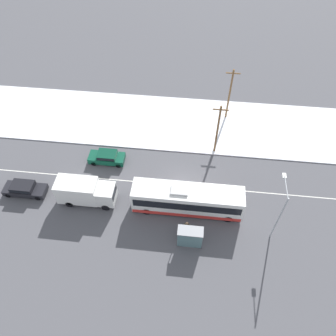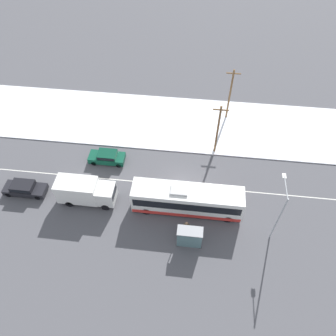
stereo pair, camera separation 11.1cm
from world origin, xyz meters
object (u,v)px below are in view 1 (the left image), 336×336
utility_pole_roadside (218,129)px  utility_pole_snowlot (230,94)px  sedan_car (107,157)px  parked_car_near_truck (24,188)px  bus_shelter (190,237)px  city_bus (187,200)px  box_truck (85,191)px  pedestrian_at_stop (187,226)px  streetlamp (280,207)px

utility_pole_roadside → utility_pole_snowlot: size_ratio=0.96×
sedan_car → parked_car_near_truck: (-8.20, -5.68, -0.00)m
sedan_car → bus_shelter: bearing=136.7°
bus_shelter → parked_car_near_truck: bearing=166.7°
city_bus → box_truck: (-11.16, -0.12, 0.01)m
bus_shelter → utility_pole_snowlot: bearing=79.4°
pedestrian_at_stop → sedan_car: bearing=140.2°
pedestrian_at_stop → utility_pole_snowlot: (4.15, 18.46, 2.93)m
sedan_car → utility_pole_snowlot: (14.53, 9.82, 3.20)m
city_bus → sedan_car: city_bus is taller
streetlamp → utility_pole_roadside: size_ratio=0.94×
utility_pole_snowlot → bus_shelter: bearing=-100.6°
utility_pole_roadside → streetlamp: bearing=-61.0°
sedan_car → pedestrian_at_stop: pedestrian_at_stop is taller
parked_car_near_truck → city_bus: bearing=-0.4°
box_truck → streetlamp: bearing=-4.9°
sedan_car → utility_pole_roadside: bearing=-166.6°
sedan_car → city_bus: bearing=150.4°
city_bus → streetlamp: bearing=-11.8°
city_bus → utility_pole_snowlot: 16.38m
pedestrian_at_stop → utility_pole_snowlot: utility_pole_snowlot is taller
parked_car_near_truck → streetlamp: streetlamp is taller
sedan_car → utility_pole_snowlot: bearing=-146.0°
box_truck → parked_car_near_truck: bearing=178.0°
pedestrian_at_stop → bus_shelter: bearing=-75.0°
box_truck → utility_pole_snowlot: size_ratio=0.83×
box_truck → streetlamp: (20.00, -1.72, 2.77)m
sedan_car → pedestrian_at_stop: size_ratio=2.49×
sedan_car → utility_pole_roadside: utility_pole_roadside is taller
city_bus → box_truck: city_bus is taller
box_truck → sedan_car: bearing=80.9°
box_truck → sedan_car: size_ratio=1.45×
box_truck → pedestrian_at_stop: size_ratio=3.60×
city_bus → utility_pole_roadside: size_ratio=1.60×
sedan_car → streetlamp: 20.85m
streetlamp → utility_pole_snowlot: (-4.52, 17.47, -0.46)m
city_bus → utility_pole_roadside: utility_pole_roadside is taller
sedan_car → utility_pole_roadside: size_ratio=0.60×
parked_car_near_truck → bus_shelter: bearing=-13.3°
utility_pole_roadside → sedan_car: bearing=-166.6°
parked_car_near_truck → utility_pole_roadside: (21.27, 8.80, 3.03)m
city_bus → sedan_car: 11.78m
city_bus → bus_shelter: bearing=-82.4°
parked_car_near_truck → utility_pole_snowlot: utility_pole_snowlot is taller
city_bus → sedan_car: size_ratio=2.69×
sedan_car → utility_pole_snowlot: size_ratio=0.57×
city_bus → box_truck: bearing=-179.4°
bus_shelter → utility_pole_snowlot: size_ratio=0.33×
box_truck → utility_pole_snowlot: utility_pole_snowlot is taller
sedan_car → pedestrian_at_stop: (10.39, -8.64, 0.26)m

